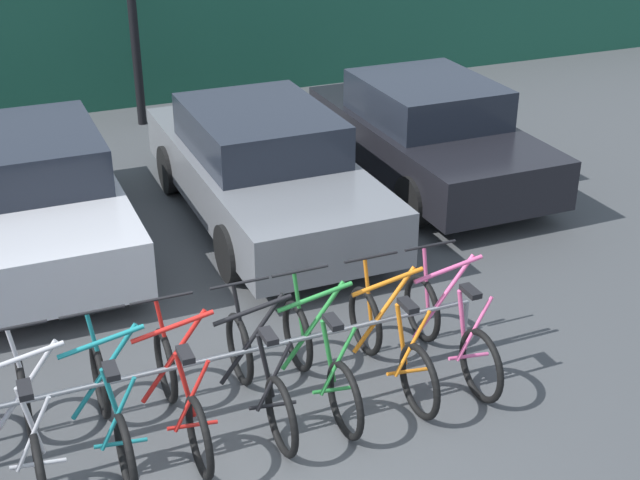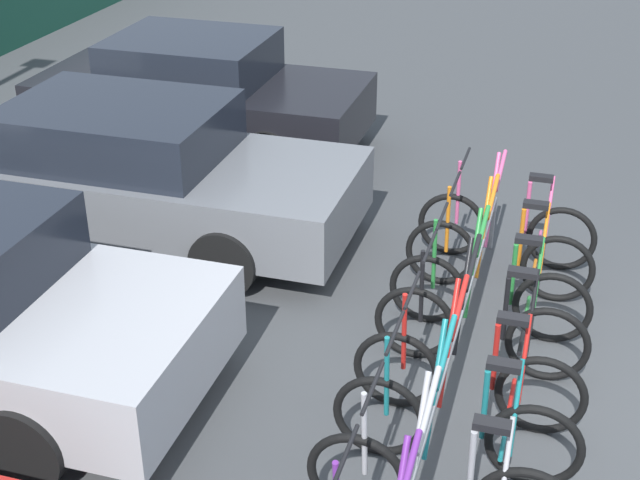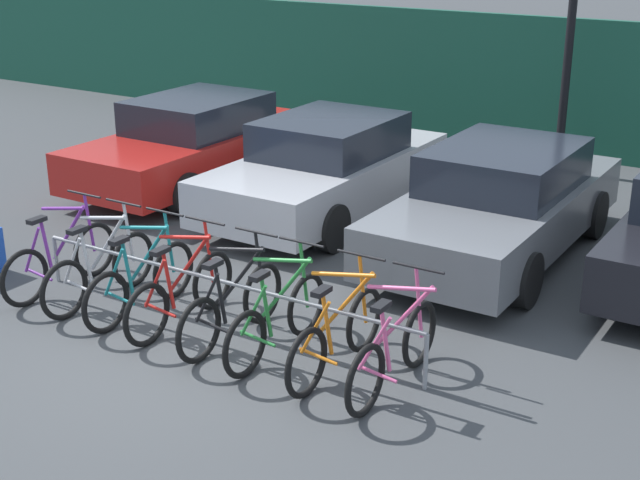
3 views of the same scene
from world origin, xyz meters
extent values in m
plane|color=#424447|center=(0.00, 0.00, 0.00)|extent=(120.00, 120.00, 0.00)
cylinder|color=gray|center=(0.03, 0.68, 0.55)|extent=(4.78, 0.04, 0.04)
cylinder|color=gray|center=(2.42, 0.68, 0.28)|extent=(0.04, 0.04, 0.55)
cylinder|color=#752D99|center=(-2.11, 0.63, 0.96)|extent=(0.68, 0.04, 0.16)
cylinder|color=black|center=(-2.11, 0.97, 1.04)|extent=(0.52, 0.03, 0.03)
torus|color=black|center=(-1.49, 1.05, 0.33)|extent=(0.06, 0.66, 0.66)
cylinder|color=#B7B7BC|center=(-1.49, 0.68, 0.65)|extent=(0.60, 0.04, 0.76)
cylinder|color=#B7B7BC|center=(-1.49, 0.63, 0.96)|extent=(0.68, 0.04, 0.16)
cylinder|color=#B7B7BC|center=(-1.49, 0.35, 0.59)|extent=(0.14, 0.04, 0.63)
cylinder|color=#B7B7BC|center=(-1.49, 0.15, 0.61)|extent=(0.32, 0.03, 0.58)
cylinder|color=#B7B7BC|center=(-1.49, 1.01, 0.68)|extent=(0.12, 0.04, 0.69)
cylinder|color=black|center=(-1.49, 0.97, 1.04)|extent=(0.52, 0.03, 0.03)
cube|color=black|center=(-1.49, 0.25, 0.93)|extent=(0.10, 0.22, 0.05)
torus|color=black|center=(-0.88, 0.00, 0.33)|extent=(0.06, 0.66, 0.66)
torus|color=black|center=(-0.88, 1.05, 0.33)|extent=(0.06, 0.66, 0.66)
cylinder|color=#197A7F|center=(-0.88, 0.68, 0.65)|extent=(0.60, 0.04, 0.76)
cylinder|color=#197A7F|center=(-0.88, 0.63, 0.96)|extent=(0.68, 0.04, 0.16)
cylinder|color=#197A7F|center=(-0.88, 0.35, 0.59)|extent=(0.14, 0.04, 0.63)
cylinder|color=#197A7F|center=(-0.88, 0.15, 0.61)|extent=(0.32, 0.03, 0.58)
cylinder|color=#197A7F|center=(-0.88, 0.20, 0.31)|extent=(0.40, 0.03, 0.08)
cylinder|color=#197A7F|center=(-0.88, 1.01, 0.68)|extent=(0.12, 0.04, 0.69)
cylinder|color=black|center=(-0.88, 0.97, 1.04)|extent=(0.52, 0.03, 0.03)
cube|color=black|center=(-0.88, 0.25, 0.93)|extent=(0.10, 0.22, 0.05)
torus|color=black|center=(-0.32, 0.00, 0.33)|extent=(0.06, 0.66, 0.66)
torus|color=black|center=(-0.32, 1.05, 0.33)|extent=(0.06, 0.66, 0.66)
cylinder|color=red|center=(-0.32, 0.68, 0.65)|extent=(0.60, 0.04, 0.76)
cylinder|color=red|center=(-0.32, 0.63, 0.96)|extent=(0.68, 0.04, 0.16)
cylinder|color=red|center=(-0.32, 0.35, 0.59)|extent=(0.14, 0.04, 0.63)
cylinder|color=red|center=(-0.32, 0.15, 0.61)|extent=(0.32, 0.03, 0.58)
cylinder|color=red|center=(-0.32, 0.20, 0.31)|extent=(0.40, 0.03, 0.08)
cylinder|color=red|center=(-0.32, 1.01, 0.68)|extent=(0.12, 0.04, 0.69)
cylinder|color=black|center=(-0.32, 0.97, 1.04)|extent=(0.52, 0.03, 0.03)
cube|color=black|center=(-0.32, 0.25, 0.93)|extent=(0.10, 0.22, 0.05)
torus|color=black|center=(0.34, 0.00, 0.33)|extent=(0.06, 0.66, 0.66)
torus|color=black|center=(0.34, 1.05, 0.33)|extent=(0.06, 0.66, 0.66)
cylinder|color=black|center=(0.34, 0.68, 0.65)|extent=(0.60, 0.04, 0.76)
cylinder|color=black|center=(0.34, 0.63, 0.96)|extent=(0.68, 0.04, 0.16)
cylinder|color=black|center=(0.34, 0.35, 0.59)|extent=(0.14, 0.04, 0.63)
cylinder|color=black|center=(0.34, 0.15, 0.61)|extent=(0.32, 0.03, 0.58)
cylinder|color=black|center=(0.34, 0.20, 0.31)|extent=(0.40, 0.03, 0.08)
cylinder|color=black|center=(0.34, 1.01, 0.68)|extent=(0.12, 0.04, 0.69)
cylinder|color=black|center=(0.34, 0.97, 1.04)|extent=(0.52, 0.03, 0.03)
cube|color=black|center=(0.34, 0.25, 0.93)|extent=(0.10, 0.22, 0.05)
torus|color=black|center=(0.89, 0.00, 0.33)|extent=(0.06, 0.66, 0.66)
torus|color=black|center=(0.89, 1.05, 0.33)|extent=(0.06, 0.66, 0.66)
cylinder|color=#288438|center=(0.89, 0.68, 0.65)|extent=(0.60, 0.04, 0.76)
cylinder|color=#288438|center=(0.89, 0.63, 0.96)|extent=(0.68, 0.04, 0.16)
cylinder|color=#288438|center=(0.89, 0.35, 0.59)|extent=(0.14, 0.04, 0.63)
cylinder|color=#288438|center=(0.89, 0.15, 0.61)|extent=(0.32, 0.03, 0.58)
cylinder|color=#288438|center=(0.89, 0.20, 0.31)|extent=(0.40, 0.03, 0.08)
cylinder|color=#288438|center=(0.89, 1.01, 0.68)|extent=(0.12, 0.04, 0.69)
cylinder|color=black|center=(0.89, 0.97, 1.04)|extent=(0.52, 0.03, 0.03)
cube|color=black|center=(0.89, 0.25, 0.93)|extent=(0.10, 0.22, 0.05)
torus|color=black|center=(1.57, 0.00, 0.33)|extent=(0.06, 0.66, 0.66)
torus|color=black|center=(1.57, 1.05, 0.33)|extent=(0.06, 0.66, 0.66)
cylinder|color=orange|center=(1.57, 0.68, 0.65)|extent=(0.60, 0.04, 0.76)
cylinder|color=orange|center=(1.57, 0.63, 0.96)|extent=(0.68, 0.04, 0.16)
cylinder|color=orange|center=(1.57, 0.35, 0.59)|extent=(0.14, 0.04, 0.63)
cylinder|color=orange|center=(1.57, 0.15, 0.61)|extent=(0.32, 0.03, 0.58)
cylinder|color=orange|center=(1.57, 0.20, 0.31)|extent=(0.40, 0.03, 0.08)
cylinder|color=orange|center=(1.57, 1.01, 0.68)|extent=(0.12, 0.04, 0.69)
cylinder|color=black|center=(1.57, 0.97, 1.04)|extent=(0.52, 0.03, 0.03)
cube|color=black|center=(1.57, 0.25, 0.93)|extent=(0.10, 0.22, 0.05)
torus|color=black|center=(2.17, 0.00, 0.33)|extent=(0.06, 0.66, 0.66)
torus|color=black|center=(2.17, 1.05, 0.33)|extent=(0.06, 0.66, 0.66)
cylinder|color=#E55993|center=(2.17, 0.68, 0.65)|extent=(0.60, 0.04, 0.76)
cylinder|color=#E55993|center=(2.17, 0.63, 0.96)|extent=(0.68, 0.04, 0.16)
cylinder|color=#E55993|center=(2.17, 0.35, 0.59)|extent=(0.14, 0.04, 0.63)
cylinder|color=#E55993|center=(2.17, 0.15, 0.61)|extent=(0.32, 0.03, 0.58)
cylinder|color=#E55993|center=(2.17, 0.20, 0.31)|extent=(0.40, 0.03, 0.08)
cylinder|color=#E55993|center=(2.17, 1.01, 0.68)|extent=(0.12, 0.04, 0.69)
cylinder|color=black|center=(2.17, 0.97, 1.04)|extent=(0.52, 0.03, 0.03)
cube|color=black|center=(2.17, 0.25, 0.93)|extent=(0.10, 0.22, 0.05)
cylinder|color=black|center=(-1.84, 3.23, 0.32)|extent=(0.20, 0.64, 0.64)
cylinder|color=black|center=(-0.13, 3.23, 0.32)|extent=(0.20, 0.64, 0.64)
cube|color=slate|center=(1.70, 4.23, 0.57)|extent=(1.80, 4.56, 0.62)
cube|color=#1E232D|center=(1.70, 4.34, 1.14)|extent=(1.58, 2.10, 0.52)
cylinder|color=black|center=(2.56, 5.55, 0.32)|extent=(0.20, 0.64, 0.64)
cylinder|color=black|center=(0.85, 2.90, 0.32)|extent=(0.20, 0.64, 0.64)
cylinder|color=black|center=(2.56, 2.90, 0.32)|extent=(0.20, 0.64, 0.64)
cube|color=black|center=(4.17, 4.55, 0.57)|extent=(1.80, 4.10, 0.62)
cube|color=#1E232D|center=(4.17, 4.66, 1.14)|extent=(1.58, 1.88, 0.52)
cylinder|color=black|center=(3.32, 5.74, 0.32)|extent=(0.20, 0.64, 0.64)
cylinder|color=black|center=(5.03, 5.74, 0.32)|extent=(0.20, 0.64, 0.64)
cylinder|color=black|center=(3.32, 3.37, 0.32)|extent=(0.20, 0.64, 0.64)
cylinder|color=black|center=(5.03, 3.37, 0.32)|extent=(0.20, 0.64, 0.64)
camera|label=1|loc=(-1.58, -5.35, 4.66)|focal=50.00mm
camera|label=2|loc=(-5.64, 0.04, 4.28)|focal=50.00mm
camera|label=3|loc=(5.42, -5.92, 4.10)|focal=50.00mm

